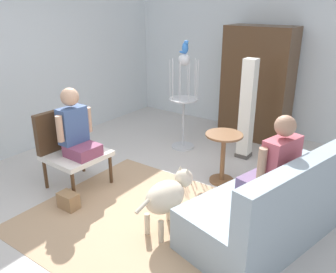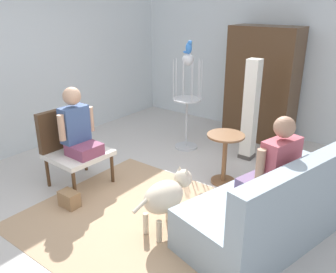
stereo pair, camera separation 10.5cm
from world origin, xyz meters
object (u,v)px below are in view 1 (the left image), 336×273
(column_lamp, at_px, (247,110))
(armoire_cabinet, at_px, (257,84))
(person_on_armchair, at_px, (75,128))
(dog, at_px, (168,196))
(couch, at_px, (276,207))
(person_on_couch, at_px, (275,165))
(parrot, at_px, (185,47))
(armchair, at_px, (69,143))
(round_end_table, at_px, (223,153))
(bird_cage_stand, at_px, (184,99))
(handbag, at_px, (69,201))

(column_lamp, xyz_separation_m, armoire_cabinet, (-0.23, 0.89, 0.19))
(person_on_armchair, distance_m, dog, 1.48)
(couch, relative_size, armoire_cabinet, 1.09)
(couch, distance_m, person_on_couch, 0.44)
(parrot, bearing_deg, person_on_armchair, -101.77)
(armchair, height_order, person_on_armchair, person_on_armchair)
(round_end_table, relative_size, bird_cage_stand, 0.45)
(bird_cage_stand, bearing_deg, column_lamp, 13.90)
(bird_cage_stand, relative_size, parrot, 7.55)
(armchair, relative_size, dog, 1.21)
(round_end_table, relative_size, dog, 0.84)
(dog, bearing_deg, handbag, -163.17)
(person_on_couch, height_order, column_lamp, column_lamp)
(parrot, height_order, column_lamp, parrot)
(armchair, height_order, handbag, armchair)
(armchair, relative_size, person_on_couch, 1.15)
(round_end_table, xyz_separation_m, handbag, (-1.12, -1.59, -0.31))
(couch, relative_size, column_lamp, 1.36)
(handbag, bearing_deg, person_on_couch, 23.84)
(person_on_couch, bearing_deg, column_lamp, 121.67)
(bird_cage_stand, height_order, column_lamp, bird_cage_stand)
(round_end_table, xyz_separation_m, armoire_cabinet, (-0.32, 1.78, 0.52))
(armchair, bearing_deg, dog, -3.34)
(column_lamp, height_order, armoire_cabinet, armoire_cabinet)
(couch, relative_size, round_end_table, 3.02)
(handbag, bearing_deg, parrot, 87.74)
(couch, xyz_separation_m, column_lamp, (-1.04, 1.59, 0.41))
(person_on_couch, bearing_deg, dog, -148.00)
(bird_cage_stand, bearing_deg, couch, -34.34)
(armchair, bearing_deg, couch, 10.27)
(armchair, distance_m, armoire_cabinet, 3.21)
(armchair, relative_size, person_on_armchair, 1.17)
(dog, relative_size, parrot, 4.04)
(armoire_cabinet, bearing_deg, bird_cage_stand, -122.63)
(round_end_table, bearing_deg, armoire_cabinet, 100.28)
(column_lamp, bearing_deg, handbag, -112.37)
(person_on_armchair, bearing_deg, handbag, -56.10)
(handbag, bearing_deg, column_lamp, 67.63)
(armchair, xyz_separation_m, person_on_armchair, (0.16, -0.01, 0.24))
(bird_cage_stand, distance_m, parrot, 0.77)
(couch, bearing_deg, person_on_armchair, -168.88)
(armchair, height_order, dog, armchair)
(couch, bearing_deg, armchair, -169.73)
(column_lamp, height_order, handbag, column_lamp)
(armoire_cabinet, distance_m, handbag, 3.56)
(person_on_couch, bearing_deg, handbag, -156.16)
(person_on_armchair, bearing_deg, armchair, 177.85)
(person_on_couch, height_order, armoire_cabinet, armoire_cabinet)
(armoire_cabinet, relative_size, handbag, 7.94)
(column_lamp, bearing_deg, couch, -56.85)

